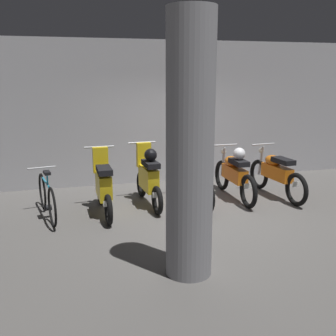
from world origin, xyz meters
TOP-DOWN VIEW (x-y plane):
  - ground_plane at (0.00, 0.00)m, footprint 80.00×80.00m
  - back_wall at (0.00, 2.58)m, footprint 16.00×0.30m
  - motorbike_slot_0 at (-1.78, 0.51)m, footprint 0.56×1.68m
  - motorbike_slot_1 at (-0.89, 0.77)m, footprint 0.56×1.68m
  - motorbike_slot_2 at (-0.00, 0.67)m, footprint 0.59×1.95m
  - motorbike_slot_3 at (0.89, 0.74)m, footprint 0.56×1.95m
  - motorbike_slot_4 at (1.78, 0.63)m, footprint 0.56×1.95m
  - bicycle at (-2.78, 0.56)m, footprint 0.50×1.71m
  - support_pillar at (-0.99, -2.07)m, footprint 0.58×0.58m

SIDE VIEW (x-z plane):
  - ground_plane at x=0.00m, z-range 0.00..0.00m
  - bicycle at x=-2.78m, z-range -0.08..0.80m
  - motorbike_slot_4 at x=1.78m, z-range -0.03..1.01m
  - motorbike_slot_2 at x=0.00m, z-range -0.08..1.07m
  - motorbike_slot_0 at x=-1.78m, z-range -0.06..1.11m
  - motorbike_slot_3 at x=0.89m, z-range -0.02..1.07m
  - motorbike_slot_1 at x=-0.89m, z-range -0.02..1.15m
  - back_wall at x=0.00m, z-range 0.00..3.24m
  - support_pillar at x=-0.99m, z-range 0.00..3.24m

